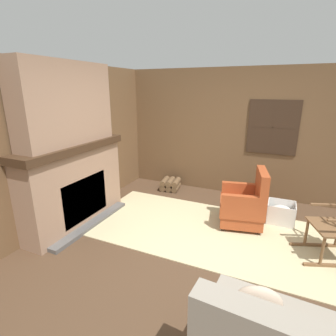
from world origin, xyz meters
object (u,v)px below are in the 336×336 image
Objects in this scene: firewood_stack at (170,184)px; oil_lamp_vase at (36,144)px; laundry_basket at (281,213)px; armchair at (244,205)px; storage_case at (100,132)px; decorative_plate_on_mantel at (60,135)px.

oil_lamp_vase is (-0.84, -2.50, 1.29)m from firewood_stack.
firewood_stack is at bearing 71.45° from oil_lamp_vase.
oil_lamp_vase is at bearing -148.24° from laundry_basket.
armchair is 2.04× the size of firewood_stack.
laundry_basket is 1.95× the size of storage_case.
armchair reaches higher than laundry_basket.
armchair is at bearing 31.51° from oil_lamp_vase.
laundry_basket is (2.23, -0.60, 0.05)m from firewood_stack.
storage_case is (0.00, 1.32, -0.03)m from oil_lamp_vase.
storage_case reaches higher than laundry_basket.
laundry_basket is at bearing -15.09° from firewood_stack.
oil_lamp_vase reaches higher than laundry_basket.
laundry_basket is 3.65m from decorative_plate_on_mantel.
firewood_stack is at bearing 164.91° from laundry_basket.
firewood_stack is 1.93m from storage_case.
firewood_stack is at bearing 67.41° from decorative_plate_on_mantel.
firewood_stack is 2.94m from oil_lamp_vase.
decorative_plate_on_mantel is (-0.02, -0.88, 0.07)m from storage_case.
decorative_plate_on_mantel reaches higher than storage_case.
storage_case is (-2.53, -0.23, 1.03)m from armchair.
decorative_plate_on_mantel is (-0.02, 0.44, 0.04)m from oil_lamp_vase.
laundry_basket is at bearing 10.76° from storage_case.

